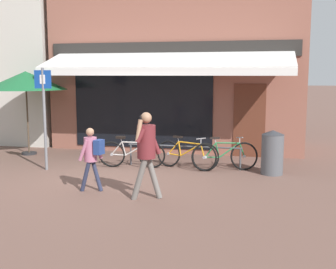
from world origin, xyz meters
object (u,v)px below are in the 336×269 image
litter_bin (272,152)px  cafe_parasol (26,81)px  parking_sign (44,108)px  pedestrian_child (92,152)px  bicycle_silver (131,154)px  bicycle_green (225,156)px  bicycle_orange (186,154)px  pedestrian_adult (146,146)px

litter_bin → cafe_parasol: cafe_parasol is taller
cafe_parasol → parking_sign: bearing=-48.7°
pedestrian_child → litter_bin: 4.29m
bicycle_silver → bicycle_green: 2.35m
pedestrian_child → cafe_parasol: cafe_parasol is taller
bicycle_orange → litter_bin: bearing=13.3°
pedestrian_child → bicycle_green: bearing=-126.1°
pedestrian_adult → parking_sign: 3.63m
pedestrian_child → cafe_parasol: 4.94m
bicycle_silver → pedestrian_adult: size_ratio=1.03×
pedestrian_adult → parking_sign: bearing=-30.3°
pedestrian_child → parking_sign: bearing=-30.7°
pedestrian_child → litter_bin: (3.59, 2.34, -0.29)m
bicycle_silver → bicycle_green: size_ratio=1.06×
parking_sign → cafe_parasol: bearing=131.3°
litter_bin → cafe_parasol: (-7.02, 0.96, 1.64)m
pedestrian_adult → pedestrian_child: size_ratio=1.28×
pedestrian_adult → litter_bin: size_ratio=1.59×
pedestrian_adult → parking_sign: parking_sign is taller
pedestrian_adult → cafe_parasol: bearing=-37.6°
pedestrian_adult → parking_sign: (-3.11, 1.80, 0.51)m
bicycle_green → pedestrian_child: size_ratio=1.24×
litter_bin → parking_sign: bearing=-171.8°
bicycle_green → cafe_parasol: bearing=152.5°
cafe_parasol → pedestrian_child: bearing=-43.9°
bicycle_orange → pedestrian_adult: size_ratio=0.98×
pedestrian_child → parking_sign: parking_sign is taller
bicycle_orange → pedestrian_adult: (-0.26, -2.71, 0.66)m
bicycle_green → pedestrian_child: (-2.45, -2.48, 0.45)m
bicycle_silver → pedestrian_child: size_ratio=1.32×
cafe_parasol → pedestrian_adult: bearing=-37.4°
bicycle_orange → bicycle_green: 0.97m
litter_bin → pedestrian_adult: bearing=-132.5°
parking_sign → pedestrian_adult: bearing=-30.1°
bicycle_green → parking_sign: (-4.34, -0.93, 1.17)m
pedestrian_adult → cafe_parasol: cafe_parasol is taller
bicycle_orange → bicycle_green: bearing=18.0°
bicycle_green → parking_sign: 4.59m
bicycle_green → bicycle_silver: bearing=166.9°
pedestrian_adult → cafe_parasol: 5.96m
pedestrian_adult → pedestrian_child: (-1.22, 0.26, -0.21)m
bicycle_orange → bicycle_silver: bearing=-153.3°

